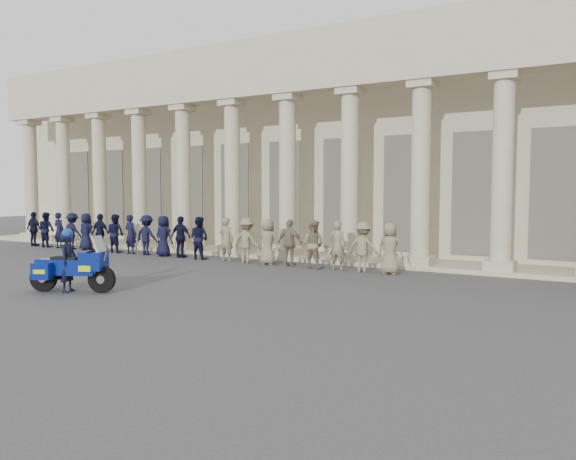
# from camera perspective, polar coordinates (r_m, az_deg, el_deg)

# --- Properties ---
(ground) EXTENTS (90.00, 90.00, 0.00)m
(ground) POSITION_cam_1_polar(r_m,az_deg,el_deg) (14.54, -11.82, -6.58)
(ground) COLOR #3A3A3C
(ground) RESTS_ON ground
(building) EXTENTS (40.00, 12.50, 9.00)m
(building) POSITION_cam_1_polar(r_m,az_deg,el_deg) (27.14, 9.69, 7.91)
(building) COLOR tan
(building) RESTS_ON ground
(officer_rank) EXTENTS (18.78, 0.63, 1.65)m
(officer_rank) POSITION_cam_1_polar(r_m,az_deg,el_deg) (22.72, -11.22, -0.68)
(officer_rank) COLOR black
(officer_rank) RESTS_ON ground
(motorcycle) EXTENTS (2.19, 1.39, 1.49)m
(motorcycle) POSITION_cam_1_polar(r_m,az_deg,el_deg) (15.71, -21.01, -3.60)
(motorcycle) COLOR black
(motorcycle) RESTS_ON ground
(rider) EXTENTS (0.58, 0.68, 1.67)m
(rider) POSITION_cam_1_polar(r_m,az_deg,el_deg) (15.74, -21.44, -2.89)
(rider) COLOR black
(rider) RESTS_ON ground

